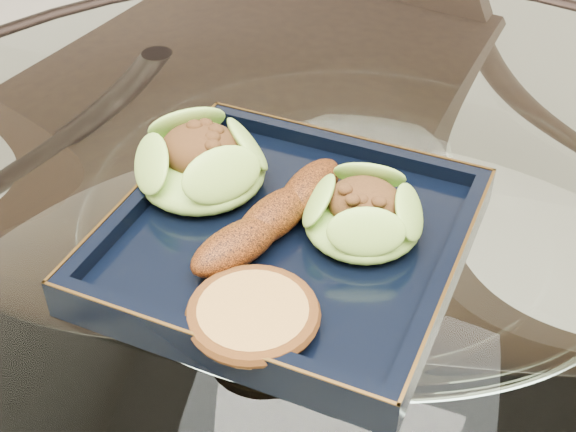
# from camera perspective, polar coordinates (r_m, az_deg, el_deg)

# --- Properties ---
(dining_table) EXTENTS (1.13, 1.13, 0.77)m
(dining_table) POSITION_cam_1_polar(r_m,az_deg,el_deg) (0.78, 3.91, -11.30)
(dining_table) COLOR white
(dining_table) RESTS_ON ground
(dining_chair) EXTENTS (0.50, 0.50, 0.95)m
(dining_chair) POSITION_cam_1_polar(r_m,az_deg,el_deg) (1.23, 1.48, 6.60)
(dining_chair) COLOR black
(dining_chair) RESTS_ON ground
(navy_plate) EXTENTS (0.31, 0.31, 0.02)m
(navy_plate) POSITION_cam_1_polar(r_m,az_deg,el_deg) (0.65, -0.00, -2.05)
(navy_plate) COLOR black
(navy_plate) RESTS_ON dining_table
(lettuce_wrap_left) EXTENTS (0.13, 0.13, 0.04)m
(lettuce_wrap_left) POSITION_cam_1_polar(r_m,az_deg,el_deg) (0.68, -6.20, 3.54)
(lettuce_wrap_left) COLOR #69A02E
(lettuce_wrap_left) RESTS_ON navy_plate
(lettuce_wrap_right) EXTENTS (0.12, 0.12, 0.03)m
(lettuce_wrap_right) POSITION_cam_1_polar(r_m,az_deg,el_deg) (0.63, 5.34, -0.08)
(lettuce_wrap_right) COLOR #71A931
(lettuce_wrap_right) RESTS_ON navy_plate
(roasted_plantain) EXTENTS (0.10, 0.17, 0.03)m
(roasted_plantain) POSITION_cam_1_polar(r_m,az_deg,el_deg) (0.63, -0.99, -0.00)
(roasted_plantain) COLOR #662B0A
(roasted_plantain) RESTS_ON navy_plate
(crumb_patty) EXTENTS (0.10, 0.10, 0.02)m
(crumb_patty) POSITION_cam_1_polar(r_m,az_deg,el_deg) (0.57, -2.50, -7.13)
(crumb_patty) COLOR #B57C3C
(crumb_patty) RESTS_ON navy_plate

